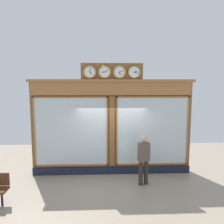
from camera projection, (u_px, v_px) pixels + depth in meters
The scene contains 3 objects.
ground_plane at pixel (117, 220), 5.18m from camera, with size 14.00×14.00×0.00m, color gray.
shop_facade at pixel (112, 126), 7.87m from camera, with size 6.01×0.42×4.11m.
pedestrian at pixel (144, 158), 6.98m from camera, with size 0.41×0.32×1.69m.
Camera 1 is at (0.31, 7.62, 3.27)m, focal length 33.80 mm.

